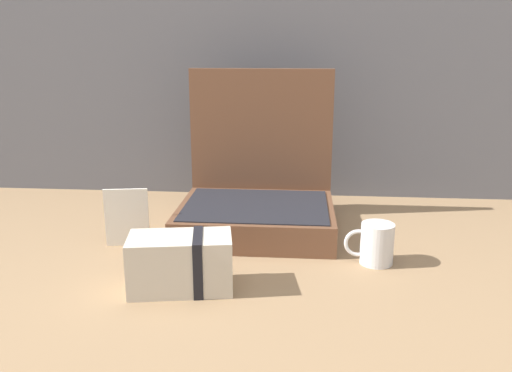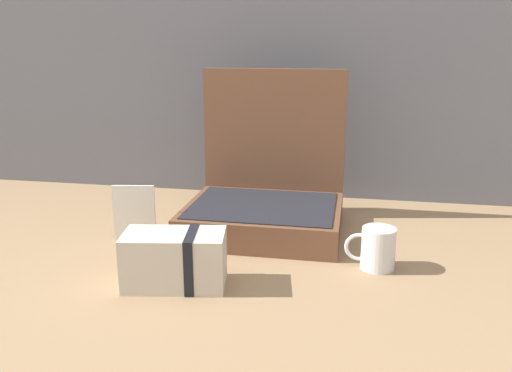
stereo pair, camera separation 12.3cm
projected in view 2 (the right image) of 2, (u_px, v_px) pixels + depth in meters
The scene contains 5 objects.
ground_plane at pixel (264, 257), 1.30m from camera, with size 6.00×6.00×0.00m, color #8C6D4C.
open_suitcase at pixel (266, 197), 1.48m from camera, with size 0.42×0.36×0.44m.
cream_toiletry_bag at pixel (176, 260), 1.13m from camera, with size 0.23×0.15×0.12m.
coffee_mug at pixel (377, 248), 1.22m from camera, with size 0.12×0.08×0.10m.
info_card_left at pixel (134, 213), 1.39m from camera, with size 0.11×0.01×0.15m, color white.
Camera 2 is at (0.21, -1.19, 0.51)m, focal length 36.94 mm.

